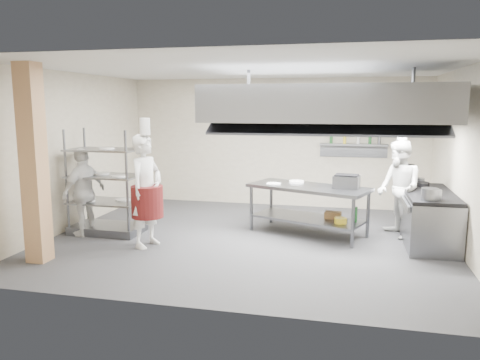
% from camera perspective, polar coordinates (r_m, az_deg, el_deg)
% --- Properties ---
extents(floor, '(7.00, 7.00, 0.00)m').
position_cam_1_polar(floor, '(8.48, 1.10, -7.17)').
color(floor, '#353537').
rests_on(floor, ground).
extents(ceiling, '(7.00, 7.00, 0.00)m').
position_cam_1_polar(ceiling, '(8.17, 1.17, 13.48)').
color(ceiling, silver).
rests_on(ceiling, wall_back).
extents(wall_back, '(7.00, 0.00, 7.00)m').
position_cam_1_polar(wall_back, '(11.13, 4.35, 4.57)').
color(wall_back, '#B2A68D').
rests_on(wall_back, ground).
extents(wall_left, '(0.00, 6.00, 6.00)m').
position_cam_1_polar(wall_left, '(9.55, -19.92, 3.29)').
color(wall_left, '#B2A68D').
rests_on(wall_left, ground).
extents(wall_right, '(0.00, 6.00, 6.00)m').
position_cam_1_polar(wall_right, '(8.22, 25.77, 2.07)').
color(wall_right, '#B2A68D').
rests_on(wall_right, ground).
extents(column, '(0.30, 0.30, 3.00)m').
position_cam_1_polar(column, '(7.66, -23.84, 1.74)').
color(column, '#A97E56').
rests_on(column, floor).
extents(exhaust_hood, '(4.00, 2.50, 0.60)m').
position_cam_1_polar(exhaust_hood, '(8.38, 10.58, 9.11)').
color(exhaust_hood, slate).
rests_on(exhaust_hood, ceiling).
extents(hood_strip_a, '(1.60, 0.12, 0.04)m').
position_cam_1_polar(hood_strip_a, '(8.47, 4.38, 7.07)').
color(hood_strip_a, white).
rests_on(hood_strip_a, exhaust_hood).
extents(hood_strip_b, '(1.60, 0.12, 0.04)m').
position_cam_1_polar(hood_strip_b, '(8.39, 16.71, 6.69)').
color(hood_strip_b, white).
rests_on(hood_strip_b, exhaust_hood).
extents(wall_shelf, '(1.50, 0.28, 0.04)m').
position_cam_1_polar(wall_shelf, '(10.84, 13.68, 4.21)').
color(wall_shelf, slate).
rests_on(wall_shelf, wall_back).
extents(island, '(2.36, 1.63, 0.91)m').
position_cam_1_polar(island, '(8.77, 8.28, -3.65)').
color(island, gray).
rests_on(island, floor).
extents(island_worktop, '(2.36, 1.63, 0.06)m').
position_cam_1_polar(island_worktop, '(8.69, 8.34, -0.91)').
color(island_worktop, slate).
rests_on(island_worktop, island).
extents(island_undershelf, '(2.16, 1.48, 0.04)m').
position_cam_1_polar(island_undershelf, '(8.81, 8.26, -4.63)').
color(island_undershelf, slate).
rests_on(island_undershelf, island).
extents(pass_rack, '(1.30, 0.77, 1.95)m').
position_cam_1_polar(pass_rack, '(9.02, -16.06, -0.19)').
color(pass_rack, slate).
rests_on(pass_rack, floor).
extents(cooking_range, '(0.80, 2.00, 0.84)m').
position_cam_1_polar(cooking_range, '(8.80, 21.91, -4.41)').
color(cooking_range, slate).
rests_on(cooking_range, floor).
extents(range_top, '(0.78, 1.96, 0.06)m').
position_cam_1_polar(range_top, '(8.71, 22.09, -1.53)').
color(range_top, black).
rests_on(range_top, cooking_range).
extents(chef_head, '(0.61, 0.78, 1.90)m').
position_cam_1_polar(chef_head, '(8.01, -11.35, -1.34)').
color(chef_head, white).
rests_on(chef_head, floor).
extents(chef_line, '(0.93, 1.04, 1.78)m').
position_cam_1_polar(chef_line, '(8.90, 18.79, -1.01)').
color(chef_line, white).
rests_on(chef_line, floor).
extents(chef_plating, '(0.64, 1.02, 1.61)m').
position_cam_1_polar(chef_plating, '(9.02, -18.46, -1.39)').
color(chef_plating, silver).
rests_on(chef_plating, floor).
extents(griddle, '(0.49, 0.41, 0.22)m').
position_cam_1_polar(griddle, '(8.59, 12.85, -0.22)').
color(griddle, slate).
rests_on(griddle, island_worktop).
extents(wicker_basket, '(0.31, 0.23, 0.12)m').
position_cam_1_polar(wicker_basket, '(8.77, 11.26, -4.22)').
color(wicker_basket, olive).
rests_on(wicker_basket, island_undershelf).
extents(stockpot, '(0.27, 0.27, 0.18)m').
position_cam_1_polar(stockpot, '(7.97, 22.14, -1.58)').
color(stockpot, gray).
rests_on(stockpot, range_top).
extents(plate_stack, '(0.28, 0.28, 0.05)m').
position_cam_1_polar(plate_stack, '(9.08, -15.97, -2.39)').
color(plate_stack, white).
rests_on(plate_stack, pass_rack).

